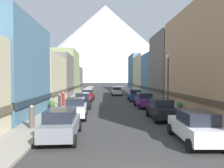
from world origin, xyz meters
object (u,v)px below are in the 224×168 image
object	(u,v)px
car_left_0	(61,124)
car_right_1	(162,109)
car_right_2	(144,100)
car_left_3	(87,95)
potted_plant_1	(180,105)
car_right_3	(135,95)
car_left_2	(83,100)
streetlamp_right	(168,74)
car_right_0	(195,127)
trash_bin_right	(200,115)
potted_plant_0	(52,104)
car_driving_0	(116,91)
pedestrian_2	(60,102)
pedestrian_0	(63,99)
pedestrian_1	(32,117)
car_left_1	(76,108)

from	to	relation	value
car_left_0	car_right_1	bearing A→B (deg)	36.28
car_left_0	car_right_2	bearing A→B (deg)	59.78
car_left_3	potted_plant_1	xyz separation A→B (m)	(10.80, -11.62, -0.25)
car_right_3	car_right_2	bearing A→B (deg)	-89.98
car_left_2	car_right_1	xyz separation A→B (m)	(7.60, -7.66, 0.00)
car_right_1	streetlamp_right	world-z (taller)	streetlamp_right
car_right_0	car_right_3	distance (m)	21.51
car_right_0	car_left_2	bearing A→B (deg)	118.03
trash_bin_right	potted_plant_0	bearing A→B (deg)	150.96
car_right_1	car_right_2	world-z (taller)	same
car_driving_0	streetlamp_right	world-z (taller)	streetlamp_right
car_right_0	streetlamp_right	bearing A→B (deg)	80.99
car_left_2	pedestrian_2	bearing A→B (deg)	-146.93
car_right_1	pedestrian_2	world-z (taller)	pedestrian_2
pedestrian_2	pedestrian_0	bearing A→B (deg)	90.00
car_right_0	pedestrian_1	world-z (taller)	car_right_0
car_right_2	pedestrian_1	xyz separation A→B (m)	(-10.05, -10.81, -0.02)
car_right_0	car_driving_0	bearing A→B (deg)	93.84
trash_bin_right	pedestrian_2	xyz separation A→B (m)	(-12.60, 7.89, 0.28)
car_left_3	potted_plant_0	distance (m)	10.73
pedestrian_2	car_left_2	bearing A→B (deg)	33.07
car_driving_0	trash_bin_right	distance (m)	28.31
car_left_2	pedestrian_1	bearing A→B (deg)	-102.54
trash_bin_right	car_driving_0	bearing A→B (deg)	99.66
car_left_2	car_right_0	bearing A→B (deg)	-61.97
car_left_0	trash_bin_right	xyz separation A→B (m)	(10.15, 3.75, -0.26)
car_left_3	pedestrian_1	size ratio (longest dim) A/B	2.81
potted_plant_1	pedestrian_1	xyz separation A→B (m)	(-13.25, -7.55, 0.22)
potted_plant_0	pedestrian_0	xyz separation A→B (m)	(0.75, 2.66, 0.27)
car_right_2	car_left_1	bearing A→B (deg)	-139.73
car_left_3	car_right_2	world-z (taller)	same
pedestrian_1	car_right_3	bearing A→B (deg)	61.15
car_right_0	car_driving_0	world-z (taller)	same
pedestrian_0	car_left_1	bearing A→B (deg)	-71.27
car_driving_0	car_right_2	bearing A→B (deg)	-83.26
potted_plant_1	car_right_3	bearing A→B (deg)	106.69
car_right_2	streetlamp_right	world-z (taller)	streetlamp_right
pedestrian_0	pedestrian_2	world-z (taller)	pedestrian_0
pedestrian_0	car_right_2	bearing A→B (deg)	-4.42
car_right_1	car_right_3	xyz separation A→B (m)	(-0.00, 14.89, 0.00)
car_left_2	car_right_0	distance (m)	16.17
car_left_0	streetlamp_right	bearing A→B (deg)	43.72
trash_bin_right	pedestrian_0	size ratio (longest dim) A/B	0.56
car_driving_0	trash_bin_right	size ratio (longest dim) A/B	4.49
car_left_0	car_right_1	world-z (taller)	same
potted_plant_0	car_left_3	bearing A→B (deg)	72.63
trash_bin_right	pedestrian_2	distance (m)	14.87
car_driving_0	potted_plant_1	distance (m)	22.54
car_right_0	pedestrian_1	xyz separation A→B (m)	(-10.05, 3.27, -0.02)
car_right_2	potted_plant_1	bearing A→B (deg)	-45.55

